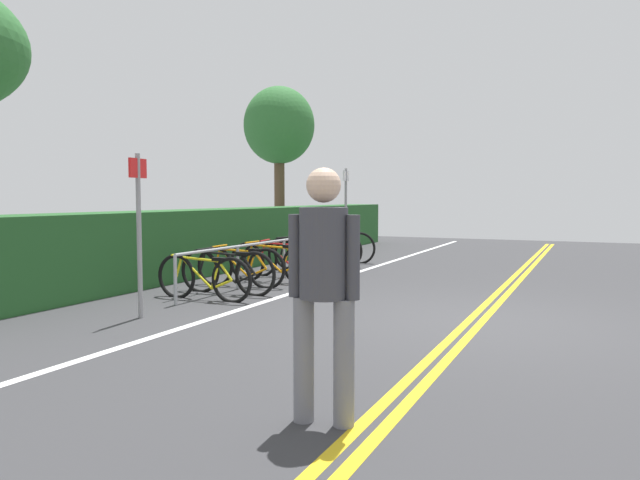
% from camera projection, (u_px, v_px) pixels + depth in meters
% --- Properties ---
extents(ground_plane, '(29.33, 13.85, 0.05)m').
position_uv_depth(ground_plane, '(476.00, 323.00, 7.39)').
color(ground_plane, '#353538').
extents(centre_line_yellow_inner, '(26.40, 0.10, 0.00)m').
position_uv_depth(centre_line_yellow_inner, '(482.00, 321.00, 7.36)').
color(centre_line_yellow_inner, gold).
rests_on(centre_line_yellow_inner, ground_plane).
extents(centre_line_yellow_outer, '(26.40, 0.10, 0.00)m').
position_uv_depth(centre_line_yellow_outer, '(469.00, 320.00, 7.43)').
color(centre_line_yellow_outer, gold).
rests_on(centre_line_yellow_outer, ground_plane).
extents(bike_lane_stripe_white, '(26.40, 0.12, 0.00)m').
position_uv_depth(bike_lane_stripe_white, '(261.00, 303.00, 8.64)').
color(bike_lane_stripe_white, white).
rests_on(bike_lane_stripe_white, ground_plane).
extents(bike_rack, '(6.53, 0.05, 0.72)m').
position_uv_depth(bike_rack, '(284.00, 248.00, 11.38)').
color(bike_rack, '#9EA0A5').
rests_on(bike_rack, ground_plane).
extents(bicycle_0, '(0.46, 1.67, 0.70)m').
position_uv_depth(bicycle_0, '(204.00, 278.00, 8.90)').
color(bicycle_0, black).
rests_on(bicycle_0, ground_plane).
extents(bicycle_1, '(0.46, 1.71, 0.73)m').
position_uv_depth(bicycle_1, '(227.00, 272.00, 9.45)').
color(bicycle_1, black).
rests_on(bicycle_1, ground_plane).
extents(bicycle_2, '(0.46, 1.68, 0.72)m').
position_uv_depth(bicycle_2, '(240.00, 267.00, 10.21)').
color(bicycle_2, black).
rests_on(bicycle_2, ground_plane).
extents(bicycle_3, '(0.46, 1.82, 0.74)m').
position_uv_depth(bicycle_3, '(274.00, 263.00, 10.71)').
color(bicycle_3, black).
rests_on(bicycle_3, ground_plane).
extents(bicycle_4, '(0.46, 1.72, 0.73)m').
position_uv_depth(bicycle_4, '(286.00, 259.00, 11.45)').
color(bicycle_4, black).
rests_on(bicycle_4, ground_plane).
extents(bicycle_5, '(0.56, 1.70, 0.73)m').
position_uv_depth(bicycle_5, '(300.00, 256.00, 12.07)').
color(bicycle_5, black).
rests_on(bicycle_5, ground_plane).
extents(bicycle_6, '(0.46, 1.75, 0.69)m').
position_uv_depth(bicycle_6, '(313.00, 254.00, 12.60)').
color(bicycle_6, black).
rests_on(bicycle_6, ground_plane).
extents(bicycle_7, '(0.46, 1.79, 0.77)m').
position_uv_depth(bicycle_7, '(326.00, 249.00, 13.33)').
color(bicycle_7, black).
rests_on(bicycle_7, ground_plane).
extents(bicycle_8, '(0.46, 1.79, 0.76)m').
position_uv_depth(bicycle_8, '(337.00, 247.00, 13.94)').
color(bicycle_8, black).
rests_on(bicycle_8, ground_plane).
extents(pedestrian, '(0.32, 0.49, 1.70)m').
position_uv_depth(pedestrian, '(324.00, 278.00, 3.98)').
color(pedestrian, slate).
rests_on(pedestrian, ground_plane).
extents(sign_post_near, '(0.36, 0.09, 2.05)m').
position_uv_depth(sign_post_near, '(139.00, 219.00, 7.50)').
color(sign_post_near, gray).
rests_on(sign_post_near, ground_plane).
extents(sign_post_far, '(0.36, 0.06, 2.20)m').
position_uv_depth(sign_post_far, '(346.00, 204.00, 14.70)').
color(sign_post_far, gray).
rests_on(sign_post_far, ground_plane).
extents(hedge_backdrop, '(15.48, 1.05, 1.26)m').
position_uv_depth(hedge_backdrop, '(242.00, 236.00, 13.50)').
color(hedge_backdrop, '#235626').
rests_on(hedge_backdrop, ground_plane).
extents(tree_mid, '(2.18, 2.18, 4.90)m').
position_uv_depth(tree_mid, '(279.00, 127.00, 18.64)').
color(tree_mid, brown).
rests_on(tree_mid, ground_plane).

